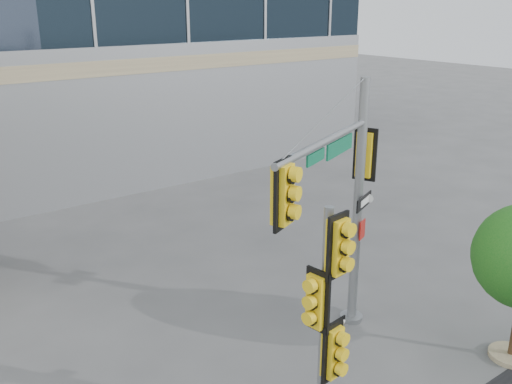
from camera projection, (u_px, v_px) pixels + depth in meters
main_signal_pole at (342, 190)px, 12.29m from camera, size 4.42×2.22×6.05m
secondary_signal_pole at (328, 312)px, 9.61m from camera, size 0.81×0.59×4.49m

